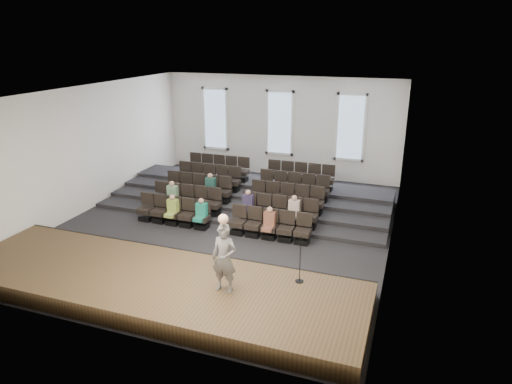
# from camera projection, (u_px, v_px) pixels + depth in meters

# --- Properties ---
(ground) EXTENTS (14.00, 14.00, 0.00)m
(ground) POSITION_uv_depth(u_px,v_px,m) (226.00, 225.00, 17.35)
(ground) COLOR black
(ground) RESTS_ON ground
(ceiling) EXTENTS (12.00, 14.00, 0.02)m
(ceiling) POSITION_uv_depth(u_px,v_px,m) (223.00, 91.00, 15.71)
(ceiling) COLOR white
(ceiling) RESTS_ON ground
(wall_back) EXTENTS (12.00, 0.04, 5.00)m
(wall_back) POSITION_uv_depth(u_px,v_px,m) (280.00, 127.00, 22.79)
(wall_back) COLOR silver
(wall_back) RESTS_ON ground
(wall_front) EXTENTS (12.00, 0.04, 5.00)m
(wall_front) POSITION_uv_depth(u_px,v_px,m) (102.00, 239.00, 10.28)
(wall_front) COLOR silver
(wall_front) RESTS_ON ground
(wall_left) EXTENTS (0.04, 14.00, 5.00)m
(wall_left) POSITION_uv_depth(u_px,v_px,m) (88.00, 148.00, 18.44)
(wall_left) COLOR silver
(wall_left) RESTS_ON ground
(wall_right) EXTENTS (0.04, 14.00, 5.00)m
(wall_right) POSITION_uv_depth(u_px,v_px,m) (397.00, 178.00, 14.63)
(wall_right) COLOR silver
(wall_right) RESTS_ON ground
(stage) EXTENTS (11.80, 3.60, 0.50)m
(stage) POSITION_uv_depth(u_px,v_px,m) (154.00, 285.00, 12.73)
(stage) COLOR #48361E
(stage) RESTS_ON ground
(stage_lip) EXTENTS (11.80, 0.06, 0.52)m
(stage_lip) POSITION_uv_depth(u_px,v_px,m) (184.00, 257.00, 14.31)
(stage_lip) COLOR black
(stage_lip) RESTS_ON ground
(risers) EXTENTS (11.80, 4.80, 0.60)m
(risers) POSITION_uv_depth(u_px,v_px,m) (254.00, 194.00, 20.11)
(risers) COLOR black
(risers) RESTS_ON ground
(seating_rows) EXTENTS (6.80, 4.70, 1.67)m
(seating_rows) POSITION_uv_depth(u_px,v_px,m) (241.00, 195.00, 18.50)
(seating_rows) COLOR black
(seating_rows) RESTS_ON ground
(windows) EXTENTS (8.44, 0.10, 3.24)m
(windows) POSITION_uv_depth(u_px,v_px,m) (280.00, 123.00, 22.66)
(windows) COLOR white
(windows) RESTS_ON wall_back
(audience) EXTENTS (5.45, 2.64, 1.10)m
(audience) POSITION_uv_depth(u_px,v_px,m) (223.00, 204.00, 17.29)
(audience) COLOR #99B548
(audience) RESTS_ON seating_rows
(speaker) EXTENTS (0.69, 0.46, 1.85)m
(speaker) POSITION_uv_depth(u_px,v_px,m) (224.00, 258.00, 11.69)
(speaker) COLOR #5C5957
(speaker) RESTS_ON stage
(mic_stand) EXTENTS (0.23, 0.23, 1.38)m
(mic_stand) POSITION_uv_depth(u_px,v_px,m) (300.00, 268.00, 12.27)
(mic_stand) COLOR black
(mic_stand) RESTS_ON stage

